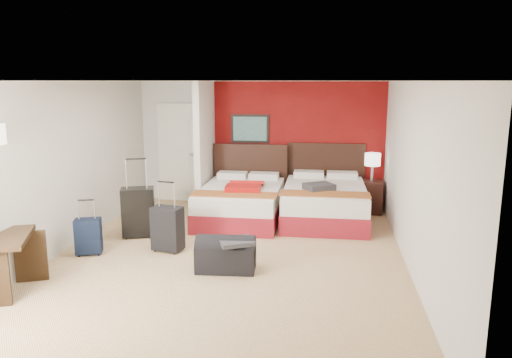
% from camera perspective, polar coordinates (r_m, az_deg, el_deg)
% --- Properties ---
extents(ground, '(6.50, 6.50, 0.00)m').
position_cam_1_polar(ground, '(7.08, -3.26, -9.17)').
color(ground, '#D2B281').
rests_on(ground, ground).
extents(room_walls, '(5.02, 6.52, 2.50)m').
position_cam_1_polar(room_walls, '(8.47, -10.73, 2.87)').
color(room_walls, silver).
rests_on(room_walls, ground).
extents(red_accent_panel, '(3.50, 0.04, 2.50)m').
position_cam_1_polar(red_accent_panel, '(9.81, 4.83, 4.15)').
color(red_accent_panel, maroon).
rests_on(red_accent_panel, ground).
extents(partition_wall, '(0.12, 1.20, 2.50)m').
position_cam_1_polar(partition_wall, '(9.48, -6.06, 3.87)').
color(partition_wall, silver).
rests_on(partition_wall, ground).
extents(entry_door, '(0.82, 0.06, 2.05)m').
position_cam_1_polar(entry_door, '(10.28, -9.26, 3.11)').
color(entry_door, silver).
rests_on(entry_door, ground).
extents(bed_left, '(1.43, 2.04, 0.61)m').
position_cam_1_polar(bed_left, '(8.81, -1.79, -2.93)').
color(bed_left, white).
rests_on(bed_left, ground).
extents(bed_right, '(1.50, 2.13, 0.63)m').
position_cam_1_polar(bed_right, '(8.85, 8.09, -2.90)').
color(bed_right, silver).
rests_on(bed_right, ground).
extents(red_suitcase_open, '(0.67, 0.89, 0.11)m').
position_cam_1_polar(red_suitcase_open, '(8.61, -1.27, -0.81)').
color(red_suitcase_open, '#A7100E').
rests_on(red_suitcase_open, bed_left).
extents(jacket_bundle, '(0.60, 0.57, 0.11)m').
position_cam_1_polar(jacket_bundle, '(8.47, 7.46, -0.93)').
color(jacket_bundle, '#37383C').
rests_on(jacket_bundle, bed_right).
extents(nightstand, '(0.50, 0.50, 0.62)m').
position_cam_1_polar(nightstand, '(9.56, 13.42, -2.05)').
color(nightstand, black).
rests_on(nightstand, ground).
extents(table_lamp, '(0.38, 0.38, 0.54)m').
position_cam_1_polar(table_lamp, '(9.44, 13.59, 1.37)').
color(table_lamp, white).
rests_on(table_lamp, nightstand).
extents(suitcase_black, '(0.60, 0.48, 0.78)m').
position_cam_1_polar(suitcase_black, '(8.08, -13.74, -3.96)').
color(suitcase_black, black).
rests_on(suitcase_black, ground).
extents(suitcase_charcoal, '(0.48, 0.36, 0.65)m').
position_cam_1_polar(suitcase_charcoal, '(7.33, -10.41, -5.97)').
color(suitcase_charcoal, black).
rests_on(suitcase_charcoal, ground).
extents(suitcase_navy, '(0.42, 0.33, 0.51)m').
position_cam_1_polar(suitcase_navy, '(7.50, -19.19, -6.58)').
color(suitcase_navy, black).
rests_on(suitcase_navy, ground).
extents(duffel_bag, '(0.81, 0.47, 0.40)m').
position_cam_1_polar(duffel_bag, '(6.55, -3.58, -9.08)').
color(duffel_bag, black).
rests_on(duffel_bag, ground).
extents(jacket_draped, '(0.55, 0.52, 0.06)m').
position_cam_1_polar(jacket_draped, '(6.40, -2.38, -7.41)').
color(jacket_draped, '#35353A').
rests_on(jacket_draped, duffel_bag).
extents(desk, '(0.73, 0.96, 0.72)m').
position_cam_1_polar(desk, '(6.49, -26.91, -9.03)').
color(desk, black).
rests_on(desk, ground).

